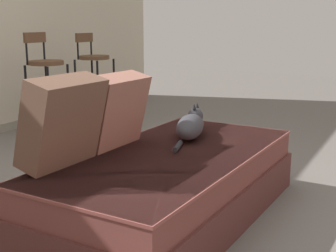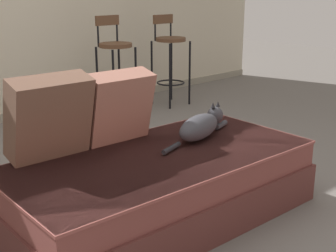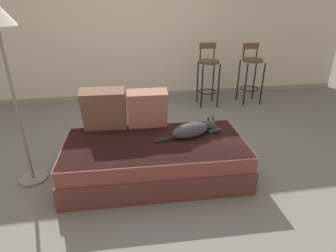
% 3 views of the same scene
% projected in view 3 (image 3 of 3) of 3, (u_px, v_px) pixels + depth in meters
% --- Properties ---
extents(ground_plane, '(16.00, 16.00, 0.00)m').
position_uv_depth(ground_plane, '(151.00, 156.00, 3.35)').
color(ground_plane, '#66605B').
rests_on(ground_plane, ground).
extents(wall_back_panel, '(8.00, 0.10, 2.60)m').
position_uv_depth(wall_back_panel, '(134.00, 24.00, 4.82)').
color(wall_back_panel, beige).
rests_on(wall_back_panel, ground).
extents(wall_baseboard_trim, '(8.00, 0.02, 0.09)m').
position_uv_depth(wall_baseboard_trim, '(138.00, 95.00, 5.29)').
color(wall_baseboard_trim, gray).
rests_on(wall_baseboard_trim, ground).
extents(couch, '(1.87, 0.98, 0.40)m').
position_uv_depth(couch, '(155.00, 159.00, 2.90)').
color(couch, brown).
rests_on(couch, ground).
extents(throw_pillow_corner, '(0.47, 0.29, 0.48)m').
position_uv_depth(throw_pillow_corner, '(104.00, 109.00, 2.98)').
color(throw_pillow_corner, brown).
rests_on(throw_pillow_corner, couch).
extents(throw_pillow_middle, '(0.43, 0.27, 0.45)m').
position_uv_depth(throw_pillow_middle, '(147.00, 109.00, 3.04)').
color(throw_pillow_middle, '#936051').
rests_on(throw_pillow_middle, couch).
extents(cat, '(0.73, 0.29, 0.19)m').
position_uv_depth(cat, '(193.00, 129.00, 2.91)').
color(cat, '#333338').
rests_on(cat, couch).
extents(bar_stool_near_window, '(0.34, 0.34, 1.04)m').
position_uv_depth(bar_stool_near_window, '(208.00, 70.00, 4.72)').
color(bar_stool_near_window, black).
rests_on(bar_stool_near_window, ground).
extents(bar_stool_by_doorway, '(0.34, 0.34, 1.02)m').
position_uv_depth(bar_stool_by_doorway, '(251.00, 69.00, 4.84)').
color(bar_stool_by_doorway, black).
rests_on(bar_stool_by_doorway, ground).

